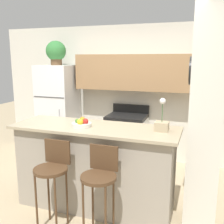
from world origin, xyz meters
name	(u,v)px	position (x,y,z in m)	size (l,w,h in m)	color
ground_plane	(96,206)	(0.00, 0.00, 0.00)	(14.00, 14.00, 0.00)	tan
wall_back	(139,85)	(0.11, 1.86, 1.44)	(5.60, 0.38, 2.55)	silver
pillar_right	(205,117)	(1.30, 0.14, 1.28)	(0.38, 0.32, 2.55)	silver
counter_bar	(95,167)	(0.00, 0.00, 0.55)	(2.11, 0.71, 1.10)	gray
refrigerator	(58,111)	(-1.44, 1.56, 0.90)	(0.68, 0.67, 1.81)	white
stove_range	(127,139)	(-0.04, 1.60, 0.46)	(0.71, 0.59, 1.07)	white
bar_stool_left	(53,171)	(-0.29, -0.54, 0.69)	(0.38, 0.38, 1.02)	#4C331E
bar_stool_right	(100,178)	(0.29, -0.54, 0.69)	(0.38, 0.38, 1.02)	#4C331E
potted_plant_on_fridge	(56,52)	(-1.44, 1.56, 2.06)	(0.38, 0.38, 0.46)	brown
orchid_vase	(162,123)	(0.83, 0.07, 1.19)	(0.16, 0.16, 0.39)	tan
fruit_bowl	(82,124)	(-0.14, -0.07, 1.14)	(0.25, 0.25, 0.11)	silver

